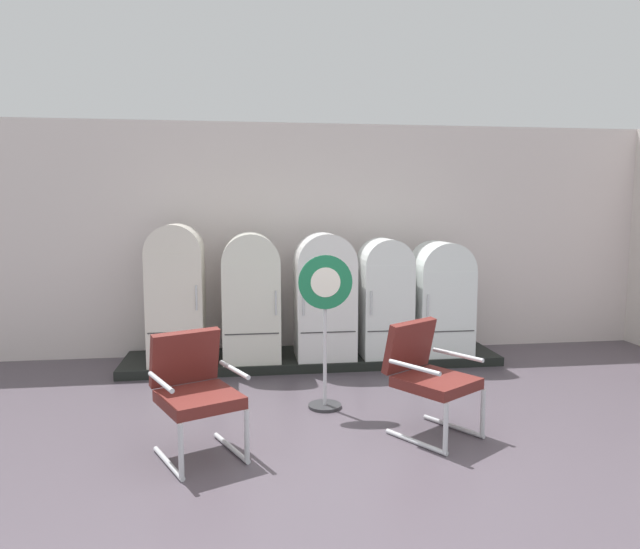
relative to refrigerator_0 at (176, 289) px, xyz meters
name	(u,v)px	position (x,y,z in m)	size (l,w,h in m)	color
ground	(364,477)	(1.61, -2.93, -0.99)	(12.00, 10.00, 0.05)	#4C434C
back_wall	(307,238)	(1.61, 0.73, 0.54)	(11.76, 0.12, 2.98)	silver
display_plinth	(313,358)	(1.61, 0.10, -0.91)	(4.55, 0.95, 0.11)	black
refrigerator_0	(176,289)	(0.00, 0.00, 0.00)	(0.63, 0.70, 1.62)	silver
refrigerator_1	(251,293)	(0.86, 0.01, -0.06)	(0.67, 0.71, 1.51)	silver
refrigerator_2	(325,292)	(1.74, -0.04, -0.07)	(0.70, 0.63, 1.50)	white
refrigerator_3	(385,294)	(2.48, -0.05, -0.10)	(0.60, 0.61, 1.43)	white
refrigerator_4	(441,295)	(3.20, -0.01, -0.13)	(0.67, 0.69, 1.39)	white
armchair_left	(195,387)	(0.38, -2.40, -0.43)	(0.79, 0.85, 0.95)	silver
armchair_right	(428,372)	(2.30, -2.25, -0.43)	(0.83, 0.87, 0.95)	silver
sign_stand	(325,330)	(1.53, -1.52, -0.20)	(0.51, 0.32, 1.48)	#2D2D30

